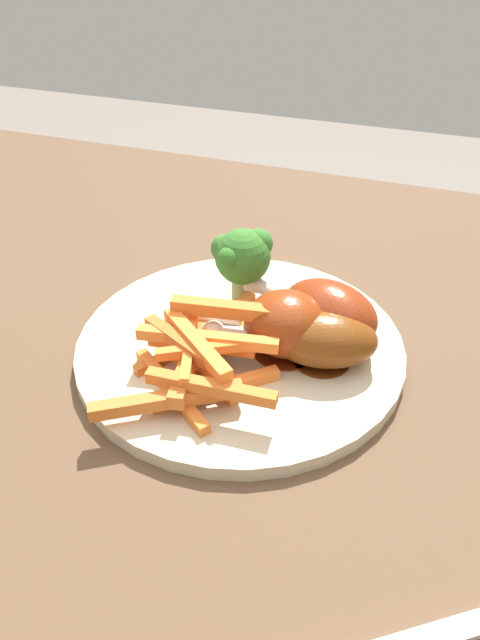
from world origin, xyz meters
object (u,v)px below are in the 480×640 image
object	(u,v)px
carrot_fries_pile	(199,355)
chicken_drumstick_near	(325,312)
chicken_drumstick_extra	(317,339)
dining_table	(177,423)
broccoli_floret_front	(242,257)
chicken_drumstick_far	(281,324)
dinner_plate	(240,345)

from	to	relation	value
carrot_fries_pile	chicken_drumstick_near	world-z (taller)	chicken_drumstick_near
carrot_fries_pile	chicken_drumstick_extra	size ratio (longest dim) A/B	1.26
dining_table	broccoli_floret_front	xyz separation A→B (m)	(0.04, 0.06, 0.16)
dining_table	chicken_drumstick_near	bearing A→B (deg)	15.68
carrot_fries_pile	dining_table	bearing A→B (deg)	138.04
carrot_fries_pile	chicken_drumstick_near	xyz separation A→B (m)	(0.08, 0.08, 0.01)
chicken_drumstick_near	chicken_drumstick_far	size ratio (longest dim) A/B	1.04
dinner_plate	chicken_drumstick_near	bearing A→B (deg)	24.17
chicken_drumstick_extra	chicken_drumstick_near	bearing A→B (deg)	91.98
broccoli_floret_front	chicken_drumstick_extra	world-z (taller)	broccoli_floret_front
chicken_drumstick_near	dinner_plate	bearing A→B (deg)	-155.83
dinner_plate	carrot_fries_pile	bearing A→B (deg)	-105.57
chicken_drumstick_far	dining_table	bearing A→B (deg)	-175.88
broccoli_floret_front	carrot_fries_pile	size ratio (longest dim) A/B	0.41
chicken_drumstick_extra	broccoli_floret_front	bearing A→B (deg)	145.86
dining_table	carrot_fries_pile	xyz separation A→B (m)	(0.05, -0.04, 0.13)
carrot_fries_pile	chicken_drumstick_far	bearing A→B (deg)	46.42
dining_table	chicken_drumstick_extra	bearing A→B (deg)	1.88
dining_table	broccoli_floret_front	world-z (taller)	broccoli_floret_front
dinner_plate	chicken_drumstick_far	xyz separation A→B (m)	(0.03, -0.00, 0.03)
dining_table	broccoli_floret_front	size ratio (longest dim) A/B	16.22
dinner_plate	broccoli_floret_front	size ratio (longest dim) A/B	3.77
dining_table	chicken_drumstick_far	distance (m)	0.17
dinner_plate	carrot_fries_pile	xyz separation A→B (m)	(-0.01, -0.05, 0.02)
chicken_drumstick_near	chicken_drumstick_extra	world-z (taller)	chicken_drumstick_near
carrot_fries_pile	chicken_drumstick_near	bearing A→B (deg)	45.67
dining_table	dinner_plate	xyz separation A→B (m)	(0.06, 0.01, 0.11)
broccoli_floret_front	chicken_drumstick_extra	bearing A→B (deg)	-34.14
broccoli_floret_front	chicken_drumstick_extra	distance (m)	0.10
dining_table	dinner_plate	distance (m)	0.12
carrot_fries_pile	chicken_drumstick_near	size ratio (longest dim) A/B	1.33
dinner_plate	carrot_fries_pile	distance (m)	0.06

